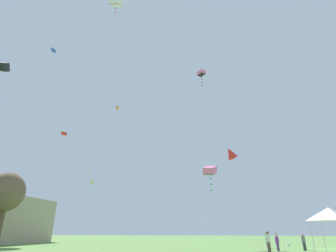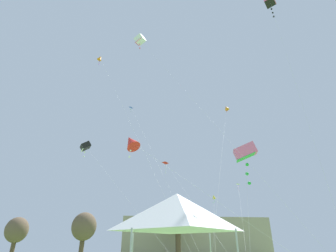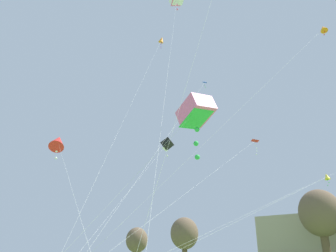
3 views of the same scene
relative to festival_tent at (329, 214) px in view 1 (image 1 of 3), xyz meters
The scene contains 17 objects.
ground_plane 9.45m from the festival_tent, 17.53° to the right, with size 220.00×220.00×0.00m, color #5B8442.
tree_far_left 38.01m from the festival_tent, 81.73° to the left, with size 4.65×4.65×9.38m.
festival_tent is the anchor object (origin of this frame).
cooler_box 14.22m from the festival_tent, ahead, with size 0.49×0.34×0.31m, color white.
person_grey_shirt 5.70m from the festival_tent, 12.37° to the left, with size 0.38×0.38×1.62m.
person_white_shirt 6.06m from the festival_tent, 64.36° to the left, with size 0.44×0.44×1.86m.
person_purple_shirt 6.02m from the festival_tent, 46.05° to the left, with size 0.37×0.37×1.79m.
person_green_shirt 9.72m from the festival_tent, 25.71° to the left, with size 0.43×0.43×1.83m.
kite_red_diamond_0 10.03m from the festival_tent, 103.03° to the left, with size 11.38×5.05×9.49m.
kite_yellow_diamond_1 28.85m from the festival_tent, 71.68° to the left, with size 6.78×22.19×8.78m.
kite_orange_diamond_2 32.96m from the festival_tent, 65.70° to the left, with size 9.79×20.43×21.89m.
kite_white_box_4 33.90m from the festival_tent, 95.67° to the left, with size 12.11×18.18×30.60m.
kite_blue_delta_5 33.00m from the festival_tent, 95.98° to the left, with size 6.28×22.96×22.44m.
kite_pink_box_7 13.64m from the festival_tent, 55.96° to the left, with size 4.56×7.76×9.82m.
kite_pink_box_8 28.83m from the festival_tent, 41.18° to the left, with size 4.61×7.90×27.56m.
kite_white_delta_9 32.48m from the festival_tent, 65.28° to the left, with size 10.26×25.98×11.10m.
kite_red_delta_10 29.93m from the festival_tent, 84.97° to the left, with size 2.05×25.39×13.75m.
Camera 1 is at (-34.92, 12.82, 1.81)m, focal length 28.00 mm.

